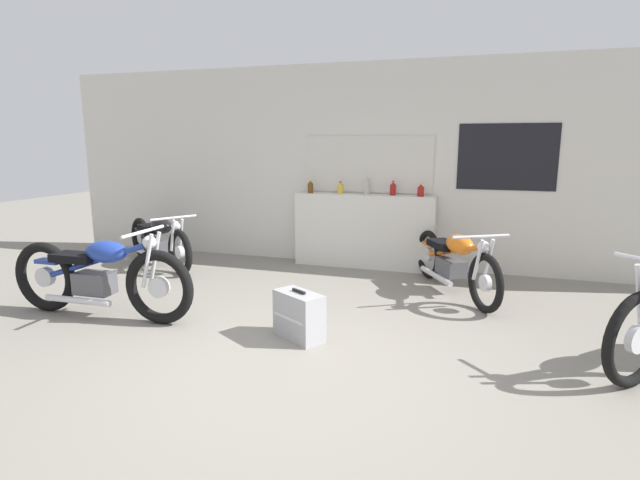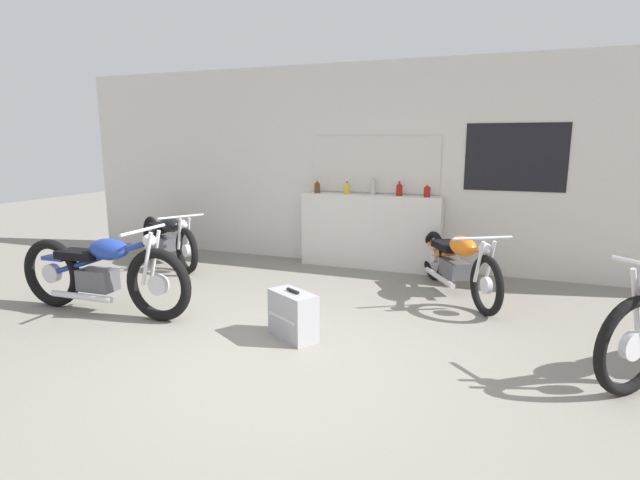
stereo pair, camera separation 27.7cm
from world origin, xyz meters
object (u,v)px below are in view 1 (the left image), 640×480
object	(u,v)px
bottle_center	(367,185)
bottle_leftmost	(310,187)
hard_case_silver	(299,316)
bottle_rightmost	(421,191)
bottle_right_center	(393,189)
motorcycle_orange	(454,260)
bottle_left_center	(340,188)
motorcycle_blue	(99,276)
motorcycle_black	(159,239)

from	to	relation	value
bottle_center	bottle_leftmost	bearing A→B (deg)	-176.95
hard_case_silver	bottle_rightmost	bearing A→B (deg)	75.26
bottle_right_center	motorcycle_orange	distance (m)	1.46
bottle_left_center	bottle_center	xyz separation A→B (m)	(0.37, 0.01, 0.05)
bottle_center	motorcycle_orange	world-z (taller)	bottle_center
bottle_leftmost	bottle_right_center	size ratio (longest dim) A/B	0.95
bottle_right_center	motorcycle_orange	world-z (taller)	bottle_right_center
bottle_right_center	bottle_rightmost	bearing A→B (deg)	-4.65
bottle_rightmost	hard_case_silver	size ratio (longest dim) A/B	0.33
bottle_right_center	bottle_rightmost	size ratio (longest dim) A/B	1.14
motorcycle_blue	motorcycle_black	bearing A→B (deg)	110.42
hard_case_silver	bottle_right_center	bearing A→B (deg)	82.92
bottle_left_center	hard_case_silver	size ratio (longest dim) A/B	0.32
motorcycle_orange	bottle_rightmost	bearing A→B (deg)	119.85
bottle_right_center	motorcycle_blue	bearing A→B (deg)	-130.46
bottle_left_center	motorcycle_black	distance (m)	2.67
motorcycle_blue	hard_case_silver	xyz separation A→B (m)	(2.08, 0.08, -0.22)
motorcycle_blue	bottle_right_center	bearing A→B (deg)	49.54
bottle_leftmost	bottle_center	distance (m)	0.80
motorcycle_orange	motorcycle_black	distance (m)	4.05
bottle_right_center	hard_case_silver	bearing A→B (deg)	-97.08
motorcycle_black	bottle_leftmost	bearing A→B (deg)	21.57
hard_case_silver	motorcycle_orange	bearing A→B (deg)	56.37
motorcycle_orange	motorcycle_black	bearing A→B (deg)	178.92
bottle_leftmost	hard_case_silver	world-z (taller)	bottle_leftmost
bottle_center	bottle_rightmost	bearing A→B (deg)	-2.02
bottle_center	bottle_rightmost	xyz separation A→B (m)	(0.74, -0.03, -0.05)
bottle_rightmost	bottle_leftmost	bearing A→B (deg)	-179.39
motorcycle_black	bottle_left_center	bearing A→B (deg)	18.66
hard_case_silver	bottle_center	bearing A→B (deg)	90.46
bottle_leftmost	motorcycle_black	bearing A→B (deg)	-158.43
bottle_center	bottle_right_center	xyz separation A→B (m)	(0.36, 0.00, -0.04)
bottle_leftmost	motorcycle_blue	bearing A→B (deg)	-114.24
bottle_right_center	hard_case_silver	size ratio (longest dim) A/B	0.37
bottle_leftmost	motorcycle_black	world-z (taller)	bottle_leftmost
bottle_leftmost	hard_case_silver	size ratio (longest dim) A/B	0.35
bottle_leftmost	bottle_center	xyz separation A→B (m)	(0.80, 0.04, 0.04)
bottle_leftmost	motorcycle_orange	size ratio (longest dim) A/B	0.11
bottle_leftmost	motorcycle_orange	world-z (taller)	bottle_leftmost
motorcycle_blue	motorcycle_black	distance (m)	2.14
bottle_rightmost	bottle_left_center	bearing A→B (deg)	179.27
bottle_leftmost	bottle_left_center	size ratio (longest dim) A/B	1.09
motorcycle_black	motorcycle_blue	bearing A→B (deg)	-69.58
bottle_leftmost	bottle_rightmost	world-z (taller)	bottle_leftmost
motorcycle_orange	hard_case_silver	bearing A→B (deg)	-123.63
motorcycle_blue	motorcycle_orange	bearing A→B (deg)	30.23
motorcycle_black	bottle_rightmost	bearing A→B (deg)	12.85
bottle_rightmost	motorcycle_blue	size ratio (longest dim) A/B	0.08
bottle_right_center	bottle_rightmost	xyz separation A→B (m)	(0.37, -0.03, -0.01)
bottle_leftmost	hard_case_silver	xyz separation A→B (m)	(0.82, -2.71, -0.89)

